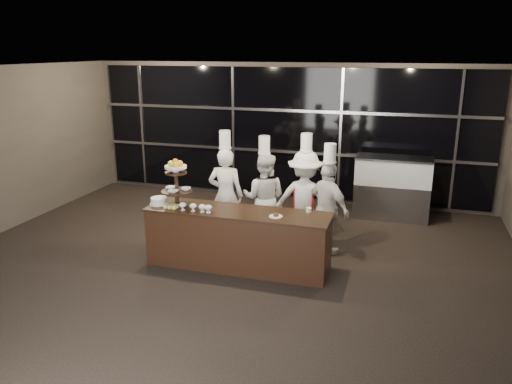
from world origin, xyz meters
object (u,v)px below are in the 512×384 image
(layer_cake, at_px, (159,201))
(chef_a, at_px, (226,194))
(chef_b, at_px, (264,197))
(display_stand, at_px, (176,179))
(buffet_counter, at_px, (238,239))
(chef_c, at_px, (305,199))
(display_case, at_px, (392,185))
(chef_d, at_px, (328,208))

(layer_cake, distance_m, chef_a, 1.27)
(chef_a, height_order, chef_b, chef_a)
(display_stand, bearing_deg, buffet_counter, 0.01)
(layer_cake, relative_size, chef_c, 0.15)
(chef_b, bearing_deg, display_case, 43.09)
(chef_a, distance_m, chef_d, 1.78)
(display_case, bearing_deg, buffet_counter, -124.57)
(display_stand, height_order, chef_c, chef_c)
(chef_c, bearing_deg, chef_b, -178.84)
(layer_cake, xyz_separation_m, display_case, (3.45, 3.18, -0.29))
(buffet_counter, xyz_separation_m, display_stand, (-1.00, -0.00, 0.87))
(chef_b, bearing_deg, display_stand, -132.24)
(buffet_counter, bearing_deg, chef_a, 119.54)
(layer_cake, distance_m, chef_d, 2.71)
(chef_b, relative_size, chef_c, 0.96)
(display_stand, distance_m, chef_a, 1.17)
(display_stand, height_order, chef_b, chef_b)
(display_case, height_order, chef_c, chef_c)
(chef_c, distance_m, chef_d, 0.52)
(layer_cake, distance_m, chef_b, 1.85)
(display_case, relative_size, chef_b, 0.78)
(buffet_counter, height_order, layer_cake, layer_cake)
(display_stand, xyz_separation_m, chef_a, (0.45, 0.98, -0.48))
(display_stand, relative_size, chef_b, 0.40)
(layer_cake, bearing_deg, display_case, 42.70)
(buffet_counter, height_order, chef_b, chef_b)
(display_case, height_order, chef_b, chef_b)
(chef_a, relative_size, chef_b, 1.05)
(chef_c, bearing_deg, chef_a, -170.54)
(buffet_counter, xyz_separation_m, chef_a, (-0.55, 0.97, 0.40))
(display_stand, xyz_separation_m, layer_cake, (-0.29, -0.05, -0.37))
(buffet_counter, relative_size, display_stand, 3.81)
(buffet_counter, xyz_separation_m, layer_cake, (-1.29, -0.05, 0.51))
(layer_cake, distance_m, display_case, 4.70)
(chef_d, bearing_deg, chef_b, 167.18)
(buffet_counter, bearing_deg, layer_cake, -177.78)
(chef_a, bearing_deg, chef_c, 9.46)
(display_case, bearing_deg, display_stand, -135.24)
(chef_c, xyz_separation_m, chef_d, (0.44, -0.28, -0.04))
(chef_a, bearing_deg, display_stand, -114.67)
(buffet_counter, bearing_deg, chef_b, 86.37)
(buffet_counter, distance_m, display_case, 3.81)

